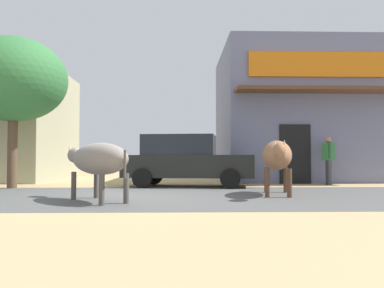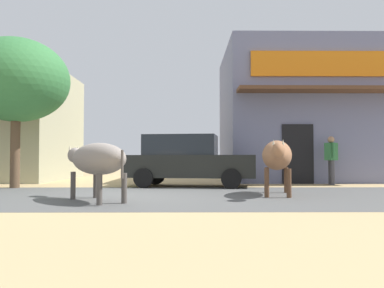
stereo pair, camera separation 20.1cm
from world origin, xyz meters
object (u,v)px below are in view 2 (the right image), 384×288
object	(u,v)px
parked_hatchback_car	(188,160)
roadside_tree	(16,81)
cow_near_brown	(96,159)
pedestrian_by_shop	(331,156)
cow_far_dark	(277,156)

from	to	relation	value
parked_hatchback_car	roadside_tree	bearing A→B (deg)	-173.88
roadside_tree	cow_near_brown	xyz separation A→B (m)	(3.34, -3.76, -2.40)
parked_hatchback_car	cow_near_brown	size ratio (longest dim) A/B	1.74
roadside_tree	parked_hatchback_car	xyz separation A→B (m)	(5.26, 0.56, -2.44)
roadside_tree	pedestrian_by_shop	size ratio (longest dim) A/B	2.78
roadside_tree	pedestrian_by_shop	xyz separation A→B (m)	(10.13, 1.30, -2.31)
cow_far_dark	pedestrian_by_shop	distance (m)	4.63
cow_far_dark	roadside_tree	bearing A→B (deg)	161.67
roadside_tree	pedestrian_by_shop	world-z (taller)	roadside_tree
cow_near_brown	pedestrian_by_shop	xyz separation A→B (m)	(6.80, 5.06, 0.09)
parked_hatchback_car	cow_far_dark	size ratio (longest dim) A/B	1.62
cow_far_dark	pedestrian_by_shop	world-z (taller)	pedestrian_by_shop
cow_near_brown	roadside_tree	bearing A→B (deg)	131.63
cow_far_dark	pedestrian_by_shop	bearing A→B (deg)	54.53
roadside_tree	cow_near_brown	world-z (taller)	roadside_tree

